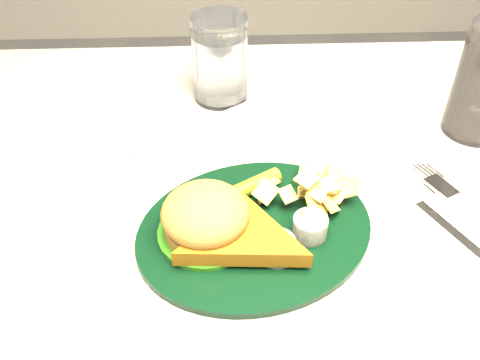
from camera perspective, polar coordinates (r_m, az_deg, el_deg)
The scene contains 6 objects.
table at distance 0.96m, azimuth 2.42°, elevation -18.31°, with size 1.20×0.80×0.75m, color #ADA69C, non-canonical shape.
dinner_plate at distance 0.59m, azimuth 1.64°, elevation -3.57°, with size 0.27×0.23×0.06m, color black, non-canonical shape.
water_glass at distance 0.81m, azimuth -2.15°, elevation 12.76°, with size 0.08×0.08×0.13m, color white.
fork_napkin at distance 0.65m, azimuth 22.27°, elevation -5.26°, with size 0.14×0.18×0.01m, color white, non-canonical shape.
ramekin at distance 0.72m, azimuth -10.40°, elevation 3.04°, with size 0.04×0.04×0.02m, color silver.
wrapped_straw at distance 0.79m, azimuth -2.80°, elevation 6.62°, with size 0.21×0.07×0.01m, color white, non-canonical shape.
Camera 1 is at (-0.06, -0.49, 1.20)m, focal length 40.00 mm.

